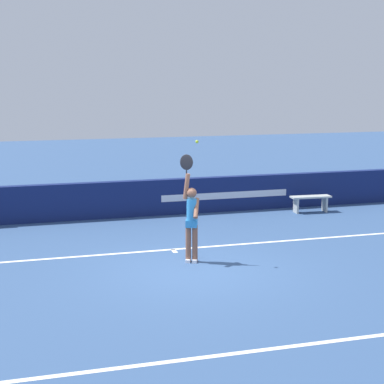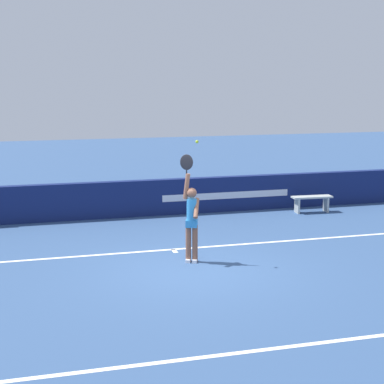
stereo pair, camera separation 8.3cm
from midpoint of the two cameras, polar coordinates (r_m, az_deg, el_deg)
ground_plane at (r=13.65m, az=0.25°, el=-6.92°), size 60.00×60.00×0.00m
court_lines at (r=12.55m, az=1.80°, el=-8.46°), size 12.22×6.00×0.00m
back_wall at (r=18.82m, az=-4.48°, el=-0.55°), size 17.76×0.28×1.06m
tennis_player at (r=14.01m, az=0.12°, el=-2.32°), size 0.44×0.45×2.38m
tennis_ball at (r=13.66m, az=0.62°, el=4.47°), size 0.07×0.07×0.07m
courtside_bench_near at (r=19.65m, az=10.68°, el=-0.74°), size 1.24×0.43×0.49m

